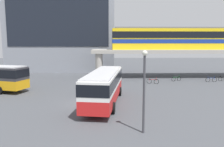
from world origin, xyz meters
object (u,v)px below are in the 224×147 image
Objects in this scene: train at (179,38)px; bicycle_red at (153,81)px; bicycle_black at (223,79)px; pedestrian_at_kerb at (96,79)px; bicycle_green at (176,79)px; bicycle_blue at (211,80)px; station_building at (63,26)px; bus_main at (104,84)px.

train is 10.91m from bicycle_red.
bicycle_black is 1.06× the size of pedestrian_at_kerb.
train is at bearing 144.28° from bicycle_black.
bicycle_black is (6.04, -4.34, -6.49)m from train.
bicycle_green is 5.26m from bicycle_blue.
station_building is 12.50× the size of bicycle_blue.
pedestrian_at_kerb is (-8.45, -0.22, 0.42)m from bicycle_red.
station_building is at bearing 146.84° from bicycle_blue.
bicycle_blue is (16.51, 12.03, -1.63)m from bus_main.
bicycle_blue is (25.94, -16.95, -9.55)m from station_building.
bus_main is at bearing -143.92° from bicycle_blue.
bicycle_black is 20.42m from pedestrian_at_kerb.
pedestrian_at_kerb is at bearing -154.39° from train.
bus_main is at bearing -71.98° from station_building.
bicycle_red and bicycle_blue have the same top height.
station_building reaches higher than bicycle_red.
train reaches higher than bicycle_red.
bicycle_green and bicycle_red have the same top height.
bus_main is 6.40× the size of bicycle_black.
station_building is 31.49m from bus_main.
pedestrian_at_kerb is (-1.35, 10.54, -1.21)m from bus_main.
bicycle_red is 0.97× the size of bicycle_blue.
pedestrian_at_kerb is at bearing -66.35° from station_building.
train reaches higher than bicycle_green.
station_building is at bearing 152.48° from train.
bicycle_red is at bearing 56.60° from bus_main.
bicycle_red is (-5.77, -6.60, -6.49)m from train.
bus_main is at bearing -145.43° from bicycle_black.
train is at bearing 70.72° from bicycle_green.
bicycle_blue is (5.16, -0.99, 0.00)m from bicycle_green.
bus_main is at bearing -126.54° from train.
bicycle_black is at bearing -35.72° from train.
train is at bearing 53.46° from bus_main.
bicycle_red is 1.04× the size of pedestrian_at_kerb.
bicycle_green is (20.78, -15.96, -9.55)m from station_building.
bicycle_red is at bearing 1.49° from pedestrian_at_kerb.
train is 16.90m from pedestrian_at_kerb.
station_building reaches higher than bicycle_green.
bus_main is at bearing -131.08° from bicycle_green.
train is 13.65× the size of bicycle_green.
train is at bearing 124.33° from bicycle_blue.
bicycle_red is (-4.25, -2.26, 0.00)m from bicycle_green.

